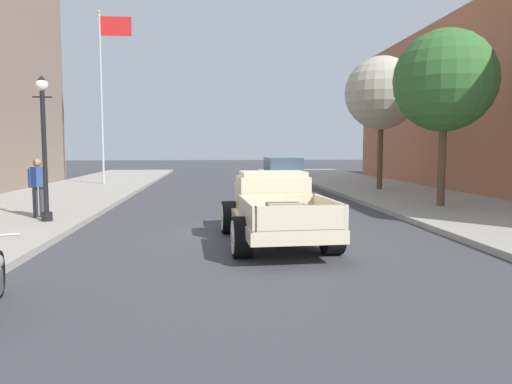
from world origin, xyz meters
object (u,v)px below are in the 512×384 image
street_tree_nearest (445,81)px  flagpole (105,79)px  pedestrian_sidewalk_left (38,184)px  hotrod_truck_cream (273,208)px  car_background_white (283,177)px  street_tree_second (381,93)px  street_lamp_near (44,137)px

street_tree_nearest → flagpole: bearing=140.2°
pedestrian_sidewalk_left → flagpole: 13.63m
hotrod_truck_cream → car_background_white: 11.59m
hotrod_truck_cream → pedestrian_sidewalk_left: pedestrian_sidewalk_left is taller
pedestrian_sidewalk_left → street_tree_second: size_ratio=0.27×
street_tree_second → car_background_white: bearing=-179.9°
pedestrian_sidewalk_left → street_tree_nearest: (12.61, 1.65, 3.23)m
street_lamp_near → flagpole: size_ratio=0.42×
street_tree_second → street_lamp_near: bearing=-144.0°
hotrod_truck_cream → street_tree_second: 13.73m
car_background_white → street_lamp_near: street_lamp_near is taller
pedestrian_sidewalk_left → street_tree_second: street_tree_second is taller
pedestrian_sidewalk_left → street_tree_nearest: size_ratio=0.28×
hotrod_truck_cream → flagpole: (-7.01, 16.01, 5.02)m
pedestrian_sidewalk_left → street_tree_second: 15.60m
pedestrian_sidewalk_left → street_lamp_near: bearing=-58.1°
flagpole → car_background_white: bearing=-27.2°
car_background_white → flagpole: 11.18m
car_background_white → street_lamp_near: size_ratio=1.14×
pedestrian_sidewalk_left → flagpole: bearing=93.4°
street_tree_nearest → street_lamp_near: bearing=-168.9°
street_lamp_near → street_tree_second: (12.32, 8.95, 2.25)m
hotrod_truck_cream → street_lamp_near: bearing=156.8°
pedestrian_sidewalk_left → street_tree_nearest: 13.12m
hotrod_truck_cream → car_background_white: bearing=80.7°
hotrod_truck_cream → pedestrian_sidewalk_left: 7.05m
street_lamp_near → hotrod_truck_cream: bearing=-23.2°
street_tree_second → pedestrian_sidewalk_left: bearing=-147.2°
car_background_white → pedestrian_sidewalk_left: (-8.14, -8.21, 0.32)m
pedestrian_sidewalk_left → flagpole: size_ratio=0.18×
street_tree_second → flagpole: bearing=161.4°
pedestrian_sidewalk_left → hotrod_truck_cream: bearing=-27.3°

